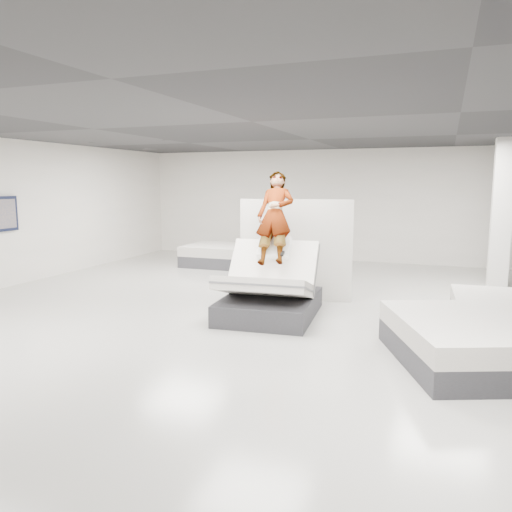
# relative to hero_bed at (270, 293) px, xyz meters

# --- Properties ---
(room) EXTENTS (14.00, 14.04, 3.20)m
(room) POSITION_rel_hero_bed_xyz_m (-0.16, -0.41, 1.19)
(room) COLOR #ABAAA2
(room) RESTS_ON ground
(hero_bed) EXTENTS (1.68, 2.13, 1.35)m
(hero_bed) POSITION_rel_hero_bed_xyz_m (0.00, 0.00, 0.00)
(hero_bed) COLOR #343539
(hero_bed) RESTS_ON floor
(person) EXTENTS (0.79, 1.78, 1.21)m
(person) POSITION_rel_hero_bed_xyz_m (-0.03, 0.34, 0.90)
(person) COLOR slate
(person) RESTS_ON hero_bed
(remote) EXTENTS (0.06, 0.15, 0.08)m
(remote) POSITION_rel_hero_bed_xyz_m (0.22, 0.01, 0.69)
(remote) COLOR black
(remote) RESTS_ON person
(divider_panel) EXTENTS (2.12, 0.54, 1.95)m
(divider_panel) POSITION_rel_hero_bed_xyz_m (0.07, 1.33, 0.57)
(divider_panel) COLOR silver
(divider_panel) RESTS_ON floor
(flat_bed_right_far) EXTENTS (1.51, 1.96, 0.52)m
(flat_bed_right_far) POSITION_rel_hero_bed_xyz_m (3.63, 0.44, -0.15)
(flat_bed_right_far) COLOR #343539
(flat_bed_right_far) RESTS_ON floor
(flat_bed_right_near) EXTENTS (2.25, 2.54, 0.58)m
(flat_bed_right_near) POSITION_rel_hero_bed_xyz_m (3.03, -1.24, -0.12)
(flat_bed_right_near) COLOR #343539
(flat_bed_right_near) RESTS_ON floor
(flat_bed_left_far) EXTENTS (2.08, 1.58, 0.56)m
(flat_bed_left_far) POSITION_rel_hero_bed_xyz_m (-2.89, 4.48, -0.12)
(flat_bed_left_far) COLOR #343539
(flat_bed_left_far) RESTS_ON floor
(column) EXTENTS (0.40, 0.40, 3.20)m
(column) POSITION_rel_hero_bed_xyz_m (3.84, 4.09, 1.19)
(column) COLOR silver
(column) RESTS_ON floor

